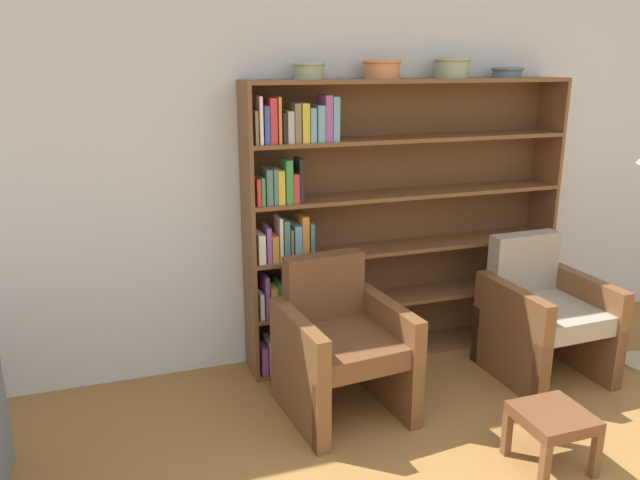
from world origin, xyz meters
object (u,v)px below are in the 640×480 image
bowl_terracotta (382,68)px  armchair_cushioned (543,314)px  bowl_slate (452,67)px  armchair_leather (341,345)px  bookshelf (375,227)px  footstool (553,422)px  bowl_olive (507,72)px  bowl_brass (309,69)px

bowl_terracotta → armchair_cushioned: 1.86m
bowl_slate → armchair_cushioned: (0.41, -0.59, -1.52)m
armchair_leather → armchair_cushioned: size_ratio=1.00×
bookshelf → armchair_cushioned: bookshelf is taller
bowl_slate → armchair_leather: bearing=-148.7°
armchair_leather → footstool: size_ratio=2.59×
bookshelf → bowl_terracotta: (0.01, -0.02, 1.01)m
bowl_terracotta → bowl_olive: (0.90, 0.00, -0.02)m
bowl_terracotta → bowl_slate: bowl_slate is taller
bowl_terracotta → armchair_leather: (-0.48, -0.59, -1.51)m
bowl_olive → armchair_cushioned: bowl_olive is taller
bowl_olive → footstool: bearing=-112.2°
bowl_terracotta → footstool: (0.32, -1.44, -1.67)m
bookshelf → bowl_terracotta: bearing=-56.5°
bookshelf → bowl_olive: bowl_olive is taller
armchair_leather → armchair_cushioned: same height
bowl_terracotta → armchair_leather: size_ratio=0.28×
footstool → bowl_olive: bearing=67.8°
bookshelf → bowl_brass: bearing=-178.1°
bowl_olive → armchair_leather: (-1.38, -0.59, -1.49)m
bowl_brass → footstool: 2.33m
bowl_olive → bowl_slate: bearing=-180.0°
armchair_leather → bowl_brass: bearing=-96.2°
bowl_olive → bowl_terracotta: bearing=180.0°
bowl_olive → armchair_cushioned: (-0.00, -0.59, -1.49)m
bowl_brass → armchair_leather: bowl_brass is taller
bowl_slate → footstool: bowl_slate is taller
armchair_leather → armchair_cushioned: 1.38m
bookshelf → bowl_brass: size_ratio=10.82×
bowl_brass → bowl_olive: bearing=0.0°
bookshelf → footstool: (0.33, -1.45, -0.66)m
bowl_brass → bowl_slate: 0.96m
bookshelf → bowl_terracotta: 1.01m
bowl_slate → footstool: size_ratio=0.71×
bowl_slate → bowl_brass: bearing=180.0°
armchair_leather → footstool: (0.80, -0.85, -0.16)m
armchair_cushioned → footstool: (-0.59, -0.85, -0.16)m
armchair_leather → footstool: 1.17m
armchair_leather → armchair_cushioned: (1.38, 0.00, 0.00)m
bowl_slate → bookshelf: bearing=178.3°
bowl_terracotta → bowl_olive: 0.90m
bowl_terracotta → footstool: 2.22m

